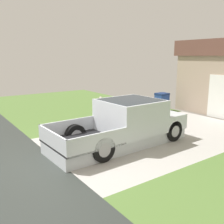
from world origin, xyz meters
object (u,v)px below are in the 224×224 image
Objects in this scene: pickup_truck at (128,124)px; handbag at (99,135)px; wheeled_trash_bin at (162,101)px; person_with_hat at (101,113)px.

pickup_truck is 1.39m from handbag.
pickup_truck is at bearing 27.37° from handbag.
wheeled_trash_bin is (-3.24, 5.17, -0.15)m from pickup_truck.
person_with_hat is (-1.28, -0.37, 0.21)m from pickup_truck.
person_with_hat is 3.93× the size of handbag.
pickup_truck is 12.67× the size of handbag.
pickup_truck is 4.92× the size of wheeled_trash_bin.
handbag is (0.18, -0.20, -0.82)m from person_with_hat.
pickup_truck reaches higher than wheeled_trash_bin.
person_with_hat is 5.89m from wheeled_trash_bin.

